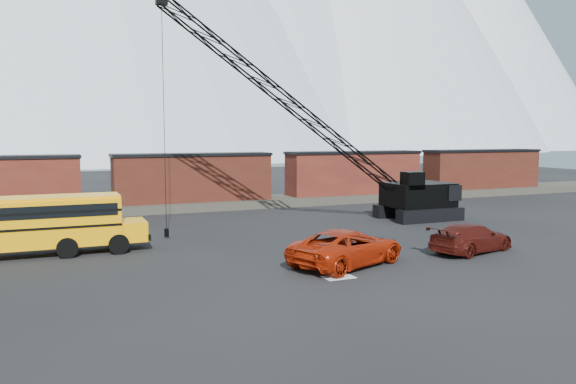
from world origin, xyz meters
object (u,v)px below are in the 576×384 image
at_px(crawler_crane, 304,114).
at_px(school_bus, 28,223).
at_px(red_pickup, 347,247).
at_px(maroon_suv, 471,238).

bearing_deg(crawler_crane, school_bus, -169.95).
bearing_deg(red_pickup, maroon_suv, -111.75).
relative_size(school_bus, red_pickup, 1.79).
height_order(school_bus, crawler_crane, crawler_crane).
height_order(red_pickup, crawler_crane, crawler_crane).
height_order(maroon_suv, crawler_crane, crawler_crane).
bearing_deg(maroon_suv, red_pickup, 76.02).
relative_size(red_pickup, maroon_suv, 1.18).
bearing_deg(school_bus, red_pickup, -29.49).
height_order(red_pickup, maroon_suv, red_pickup).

